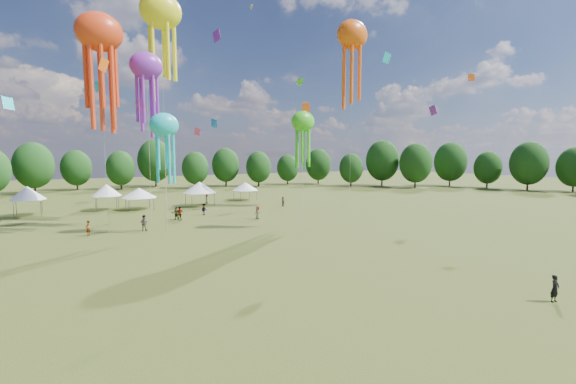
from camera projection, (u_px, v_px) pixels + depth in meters
ground at (442, 328)px, 19.91m from camera, size 300.00×300.00×0.00m
observer_main at (555, 289)px, 23.39m from camera, size 0.65×0.45×1.71m
spectator_near at (144, 223)px, 45.24m from camera, size 1.18×1.12×1.92m
spectators_far at (208, 209)px, 56.87m from camera, size 31.63×21.55×1.91m
festival_tents at (153, 190)px, 64.69m from camera, size 41.05×9.58×4.43m
show_kites at (228, 58)px, 51.74m from camera, size 44.22×17.56×31.72m
small_kites at (199, 24)px, 55.06m from camera, size 73.93×55.51×46.13m
treeline at (146, 168)px, 70.98m from camera, size 201.57×95.24×13.43m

